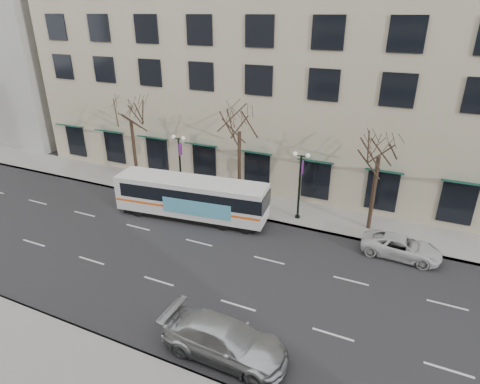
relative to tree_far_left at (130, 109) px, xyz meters
The scene contains 12 objects.
ground 14.91m from the tree_far_left, 41.35° to the right, with size 160.00×160.00×0.00m, color black.
sidewalk_far 16.40m from the tree_far_left, ahead, with size 80.00×4.00×0.15m, color gray.
building_hotel 15.52m from the tree_far_left, 56.75° to the left, with size 40.00×20.00×24.00m, color tan.
building_far_upblock 31.40m from the tree_far_left, 156.46° to the left, with size 28.00×20.00×28.00m, color #999993.
tree_far_left is the anchor object (origin of this frame).
tree_far_mid 10.00m from the tree_far_left, ahead, with size 3.60×3.60×8.55m.
tree_far_right 20.00m from the tree_far_left, ahead, with size 3.60×3.60×8.06m.
lamp_post_left 6.29m from the tree_far_left, ahead, with size 1.22×0.45×5.21m.
lamp_post_right 15.48m from the tree_far_left, ahead, with size 1.22×0.45×5.21m.
city_bus 9.92m from the tree_far_left, 24.33° to the right, with size 11.54×3.74×3.07m.
silver_car 22.12m from the tree_far_left, 42.09° to the right, with size 2.36×5.80×1.68m, color #B6BABE.
white_pickup 23.27m from the tree_far_left, ahead, with size 2.20×4.78×1.33m, color silver.
Camera 1 is at (12.03, -17.44, 14.08)m, focal length 30.00 mm.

